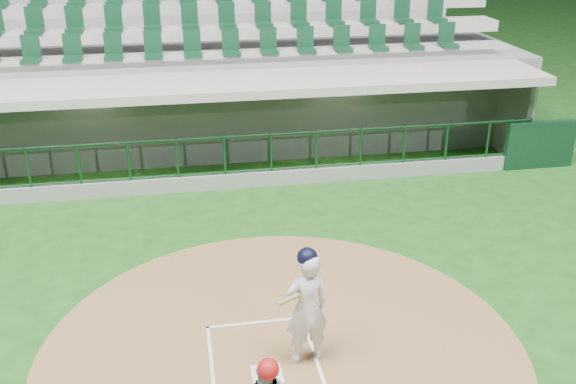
{
  "coord_description": "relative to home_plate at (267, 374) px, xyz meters",
  "views": [
    {
      "loc": [
        -0.94,
        -7.79,
        6.0
      ],
      "look_at": [
        0.88,
        2.6,
        1.3
      ],
      "focal_mm": 40.0,
      "sensor_mm": 36.0,
      "label": 1
    }
  ],
  "objects": [
    {
      "name": "dirt_circle",
      "position": [
        0.3,
        0.5,
        -0.02
      ],
      "size": [
        7.2,
        7.2,
        0.01
      ],
      "primitive_type": "cylinder",
      "color": "brown",
      "rests_on": "ground"
    },
    {
      "name": "dugout_structure",
      "position": [
        0.2,
        8.53,
        0.94
      ],
      "size": [
        16.4,
        3.7,
        3.0
      ],
      "color": "slate",
      "rests_on": "ground"
    },
    {
      "name": "ground",
      "position": [
        0.0,
        0.7,
        -0.02
      ],
      "size": [
        120.0,
        120.0,
        0.0
      ],
      "primitive_type": "plane",
      "color": "#174714",
      "rests_on": "ground"
    },
    {
      "name": "seating_deck",
      "position": [
        0.0,
        11.61,
        1.4
      ],
      "size": [
        17.0,
        6.72,
        5.15
      ],
      "color": "slate",
      "rests_on": "ground"
    },
    {
      "name": "batter_box_chalk",
      "position": [
        0.0,
        0.4,
        -0.0
      ],
      "size": [
        1.55,
        1.8,
        0.01
      ],
      "color": "white",
      "rests_on": "ground"
    },
    {
      "name": "home_plate",
      "position": [
        0.0,
        0.0,
        0.0
      ],
      "size": [
        0.43,
        0.43,
        0.02
      ],
      "primitive_type": "cube",
      "color": "white",
      "rests_on": "dirt_circle"
    },
    {
      "name": "batter",
      "position": [
        0.6,
        0.25,
        0.9
      ],
      "size": [
        0.89,
        0.91,
        1.82
      ],
      "color": "silver",
      "rests_on": "dirt_circle"
    }
  ]
}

